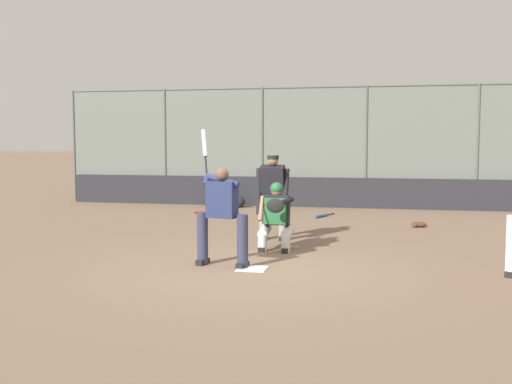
# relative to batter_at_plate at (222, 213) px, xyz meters

# --- Properties ---
(ground_plane) EXTENTS (160.00, 160.00, 0.00)m
(ground_plane) POSITION_rel_batter_at_plate_xyz_m (-0.49, 0.12, -0.81)
(ground_plane) COLOR #7A604C
(home_plate_marker) EXTENTS (0.43, 0.43, 0.01)m
(home_plate_marker) POSITION_rel_batter_at_plate_xyz_m (-0.49, 0.12, -0.80)
(home_plate_marker) COLOR white
(home_plate_marker) RESTS_ON ground_plane
(backstop_fence) EXTENTS (14.76, 0.08, 3.39)m
(backstop_fence) POSITION_rel_batter_at_plate_xyz_m (-0.49, -8.30, 0.98)
(backstop_fence) COLOR #515651
(backstop_fence) RESTS_ON ground_plane
(padding_wall) EXTENTS (14.39, 0.18, 0.83)m
(padding_wall) POSITION_rel_batter_at_plate_xyz_m (-0.49, -8.20, -0.39)
(padding_wall) COLOR #28282D
(padding_wall) RESTS_ON ground_plane
(bleachers_beyond) EXTENTS (10.28, 2.50, 1.48)m
(bleachers_beyond) POSITION_rel_batter_at_plate_xyz_m (-1.65, -10.80, -0.32)
(bleachers_beyond) COLOR slate
(bleachers_beyond) RESTS_ON ground_plane
(batter_at_plate) EXTENTS (0.88, 0.75, 2.06)m
(batter_at_plate) POSITION_rel_batter_at_plate_xyz_m (0.00, 0.00, 0.00)
(batter_at_plate) COLOR #2D334C
(batter_at_plate) RESTS_ON ground_plane
(catcher_behind_plate) EXTENTS (0.62, 0.72, 1.17)m
(catcher_behind_plate) POSITION_rel_batter_at_plate_xyz_m (-0.58, -1.43, -0.20)
(catcher_behind_plate) COLOR silver
(catcher_behind_plate) RESTS_ON ground_plane
(umpire_home) EXTENTS (0.66, 0.41, 1.62)m
(umpire_home) POSITION_rel_batter_at_plate_xyz_m (-0.36, -2.44, 0.06)
(umpire_home) COLOR gray
(umpire_home) RESTS_ON ground_plane
(spare_bat_near_backstop) EXTENTS (0.87, 0.23, 0.07)m
(spare_bat_near_backstop) POSITION_rel_batter_at_plate_xyz_m (2.04, -6.17, -0.77)
(spare_bat_near_backstop) COLOR black
(spare_bat_near_backstop) RESTS_ON ground_plane
(spare_bat_by_padding) EXTENTS (0.43, 0.82, 0.07)m
(spare_bat_by_padding) POSITION_rel_batter_at_plate_xyz_m (-0.97, -6.01, -0.77)
(spare_bat_by_padding) COLOR black
(spare_bat_by_padding) RESTS_ON ground_plane
(spare_bat_third_base_side) EXTENTS (0.80, 0.46, 0.07)m
(spare_bat_third_base_side) POSITION_rel_batter_at_plate_xyz_m (0.15, -6.08, -0.77)
(spare_bat_third_base_side) COLOR black
(spare_bat_third_base_side) RESTS_ON ground_plane
(fielding_glove_on_dirt) EXTENTS (0.33, 0.25, 0.12)m
(fielding_glove_on_dirt) POSITION_rel_batter_at_plate_xyz_m (-3.17, -4.73, -0.75)
(fielding_glove_on_dirt) COLOR #56331E
(fielding_glove_on_dirt) RESTS_ON ground_plane
(equipment_bag_dugout_side) EXTENTS (1.20, 0.31, 0.31)m
(equipment_bag_dugout_side) POSITION_rel_batter_at_plate_xyz_m (1.94, -7.64, -0.65)
(equipment_bag_dugout_side) COLOR black
(equipment_bag_dugout_side) RESTS_ON ground_plane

